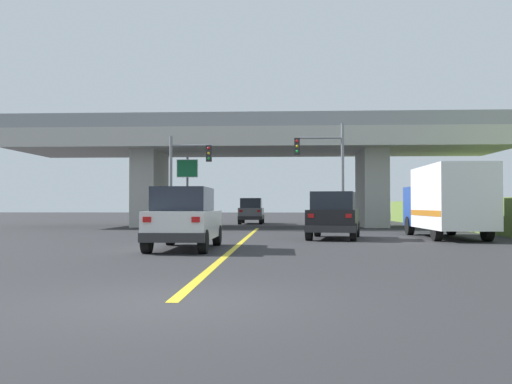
{
  "coord_description": "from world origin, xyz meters",
  "views": [
    {
      "loc": [
        1.65,
        -8.21,
        1.43
      ],
      "look_at": [
        -0.01,
        25.48,
        2.26
      ],
      "focal_mm": 39.41,
      "sensor_mm": 36.0,
      "label": 1
    }
  ],
  "objects_px": {
    "traffic_signal_nearside": "(327,164)",
    "highway_sign": "(187,176)",
    "suv_lead": "(185,218)",
    "sedan_oncoming": "(251,211)",
    "box_truck": "(447,201)",
    "traffic_signal_farside": "(184,170)",
    "suv_crossing": "(334,215)"
  },
  "relations": [
    {
      "from": "highway_sign",
      "to": "sedan_oncoming",
      "type": "bearing_deg",
      "value": 65.62
    },
    {
      "from": "suv_lead",
      "to": "box_truck",
      "type": "distance_m",
      "value": 12.37
    },
    {
      "from": "suv_crossing",
      "to": "traffic_signal_farside",
      "type": "relative_size",
      "value": 0.82
    },
    {
      "from": "box_truck",
      "to": "traffic_signal_farside",
      "type": "distance_m",
      "value": 15.33
    },
    {
      "from": "suv_lead",
      "to": "sedan_oncoming",
      "type": "relative_size",
      "value": 1.0
    },
    {
      "from": "suv_lead",
      "to": "sedan_oncoming",
      "type": "height_order",
      "value": "same"
    },
    {
      "from": "suv_crossing",
      "to": "sedan_oncoming",
      "type": "height_order",
      "value": "same"
    },
    {
      "from": "sedan_oncoming",
      "to": "traffic_signal_nearside",
      "type": "bearing_deg",
      "value": -67.63
    },
    {
      "from": "sedan_oncoming",
      "to": "traffic_signal_farside",
      "type": "bearing_deg",
      "value": -105.91
    },
    {
      "from": "sedan_oncoming",
      "to": "traffic_signal_farside",
      "type": "distance_m",
      "value": 12.32
    },
    {
      "from": "suv_crossing",
      "to": "traffic_signal_nearside",
      "type": "xyz_separation_m",
      "value": [
        0.32,
        7.82,
        2.81
      ]
    },
    {
      "from": "box_truck",
      "to": "highway_sign",
      "type": "distance_m",
      "value": 17.61
    },
    {
      "from": "box_truck",
      "to": "highway_sign",
      "type": "height_order",
      "value": "highway_sign"
    },
    {
      "from": "suv_lead",
      "to": "sedan_oncoming",
      "type": "xyz_separation_m",
      "value": [
        0.7,
        26.13,
        -0.0
      ]
    },
    {
      "from": "traffic_signal_farside",
      "to": "highway_sign",
      "type": "xyz_separation_m",
      "value": [
        -0.41,
        3.4,
        -0.2
      ]
    },
    {
      "from": "traffic_signal_nearside",
      "to": "suv_lead",
      "type": "bearing_deg",
      "value": -112.43
    },
    {
      "from": "suv_crossing",
      "to": "box_truck",
      "type": "bearing_deg",
      "value": 16.42
    },
    {
      "from": "traffic_signal_nearside",
      "to": "traffic_signal_farside",
      "type": "distance_m",
      "value": 8.38
    },
    {
      "from": "sedan_oncoming",
      "to": "suv_crossing",
      "type": "bearing_deg",
      "value": -76.77
    },
    {
      "from": "box_truck",
      "to": "suv_crossing",
      "type": "bearing_deg",
      "value": -173.32
    },
    {
      "from": "highway_sign",
      "to": "suv_lead",
      "type": "bearing_deg",
      "value": -80.44
    },
    {
      "from": "box_truck",
      "to": "sedan_oncoming",
      "type": "height_order",
      "value": "box_truck"
    },
    {
      "from": "sedan_oncoming",
      "to": "traffic_signal_farside",
      "type": "height_order",
      "value": "traffic_signal_farside"
    },
    {
      "from": "suv_lead",
      "to": "suv_crossing",
      "type": "xyz_separation_m",
      "value": [
        5.41,
        6.07,
        -0.0
      ]
    },
    {
      "from": "box_truck",
      "to": "traffic_signal_farside",
      "type": "xyz_separation_m",
      "value": [
        -13.01,
        7.88,
        1.89
      ]
    },
    {
      "from": "traffic_signal_nearside",
      "to": "highway_sign",
      "type": "relative_size",
      "value": 1.33
    },
    {
      "from": "box_truck",
      "to": "sedan_oncoming",
      "type": "xyz_separation_m",
      "value": [
        -9.71,
        19.47,
        -0.63
      ]
    },
    {
      "from": "traffic_signal_farside",
      "to": "highway_sign",
      "type": "bearing_deg",
      "value": 96.87
    },
    {
      "from": "box_truck",
      "to": "sedan_oncoming",
      "type": "bearing_deg",
      "value": 116.49
    },
    {
      "from": "suv_lead",
      "to": "traffic_signal_nearside",
      "type": "relative_size",
      "value": 0.76
    },
    {
      "from": "sedan_oncoming",
      "to": "traffic_signal_nearside",
      "type": "distance_m",
      "value": 13.53
    },
    {
      "from": "sedan_oncoming",
      "to": "traffic_signal_nearside",
      "type": "height_order",
      "value": "traffic_signal_nearside"
    }
  ]
}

